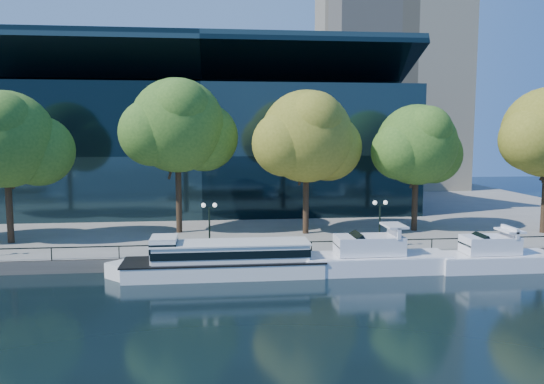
{
  "coord_description": "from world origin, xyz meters",
  "views": [
    {
      "loc": [
        -2.64,
        -37.66,
        10.77
      ],
      "look_at": [
        2.35,
        8.0,
        5.44
      ],
      "focal_mm": 35.0,
      "sensor_mm": 36.0,
      "label": 1
    }
  ],
  "objects": [
    {
      "name": "cruiser_far",
      "position": [
        18.55,
        0.5,
        1.08
      ],
      "size": [
        10.38,
        2.88,
        3.39
      ],
      "color": "white",
      "rests_on": "ground"
    },
    {
      "name": "lamp_1",
      "position": [
        -3.09,
        4.5,
        3.98
      ],
      "size": [
        1.26,
        0.36,
        4.03
      ],
      "color": "black",
      "rests_on": "promenade"
    },
    {
      "name": "tree_1",
      "position": [
        -20.25,
        10.09,
        9.85
      ],
      "size": [
        10.43,
        8.55,
        13.21
      ],
      "color": "black",
      "rests_on": "promenade"
    },
    {
      "name": "lamp_2",
      "position": [
        10.97,
        4.5,
        3.98
      ],
      "size": [
        1.26,
        0.36,
        4.03
      ],
      "color": "black",
      "rests_on": "promenade"
    },
    {
      "name": "tree_4",
      "position": [
        17.03,
        11.9,
        9.23
      ],
      "size": [
        9.74,
        7.99,
        12.3
      ],
      "color": "black",
      "rests_on": "promenade"
    },
    {
      "name": "tree_3",
      "position": [
        6.16,
        11.52,
        10.05
      ],
      "size": [
        10.82,
        8.88,
        13.57
      ],
      "color": "black",
      "rests_on": "promenade"
    },
    {
      "name": "ground",
      "position": [
        0.0,
        0.0,
        0.0
      ],
      "size": [
        160.0,
        160.0,
        0.0
      ],
      "primitive_type": "plane",
      "color": "black",
      "rests_on": "ground"
    },
    {
      "name": "office_tower",
      "position": [
        28.0,
        55.0,
        33.02
      ],
      "size": [
        22.5,
        22.5,
        65.9
      ],
      "color": "gray",
      "rests_on": "ground"
    },
    {
      "name": "cruiser_near",
      "position": [
        9.11,
        0.98,
        1.13
      ],
      "size": [
        12.58,
        3.24,
        3.65
      ],
      "color": "white",
      "rests_on": "ground"
    },
    {
      "name": "convention_building",
      "position": [
        -4.0,
        31.79,
        8.51
      ],
      "size": [
        50.0,
        24.57,
        21.43
      ],
      "color": "black",
      "rests_on": "ground"
    },
    {
      "name": "promenade",
      "position": [
        0.0,
        36.38,
        0.5
      ],
      "size": [
        90.0,
        67.08,
        1.0
      ],
      "color": "slate",
      "rests_on": "ground"
    },
    {
      "name": "tree_2",
      "position": [
        -5.89,
        13.36,
        11.07
      ],
      "size": [
        11.15,
        9.15,
        14.73
      ],
      "color": "black",
      "rests_on": "promenade"
    },
    {
      "name": "tour_boat",
      "position": [
        -2.37,
        1.04,
        1.31
      ],
      "size": [
        16.19,
        3.61,
        3.07
      ],
      "color": "silver",
      "rests_on": "ground"
    },
    {
      "name": "railing",
      "position": [
        0.0,
        3.25,
        1.94
      ],
      "size": [
        88.2,
        0.08,
        0.99
      ],
      "color": "black",
      "rests_on": "promenade"
    }
  ]
}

